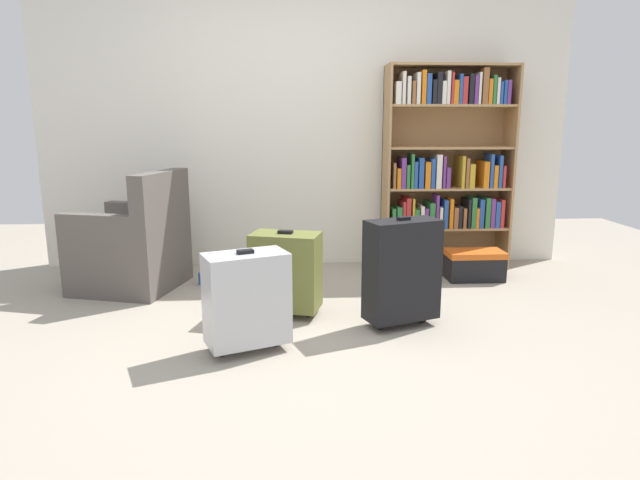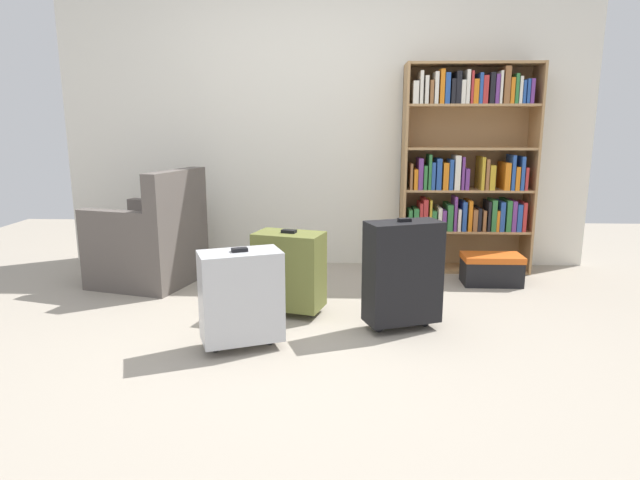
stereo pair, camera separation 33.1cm
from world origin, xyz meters
name	(u,v)px [view 2 (the right image)]	position (x,y,z in m)	size (l,w,h in m)	color
ground_plane	(313,345)	(0.00, 0.00, 0.00)	(8.03, 8.03, 0.00)	#9E9384
back_wall	(325,117)	(0.00, 1.93, 1.30)	(4.59, 0.10, 2.60)	silver
bookshelf	(467,164)	(1.20, 1.71, 0.91)	(1.08, 0.32, 1.72)	#A87F51
armchair	(151,244)	(-1.34, 1.20, 0.32)	(0.86, 0.86, 0.90)	#59514C
mug	(218,275)	(-0.84, 1.26, 0.05)	(0.12, 0.08, 0.10)	#1959A5
storage_box	(492,269)	(1.34, 1.27, 0.13)	(0.46, 0.26, 0.24)	black
suitcase_black	(403,272)	(0.53, 0.29, 0.36)	(0.50, 0.36, 0.69)	black
suitcase_silver	(241,296)	(-0.40, -0.05, 0.30)	(0.50, 0.39, 0.58)	#B7BABF
suitcase_olive	(289,270)	(-0.18, 0.53, 0.30)	(0.49, 0.37, 0.57)	brown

